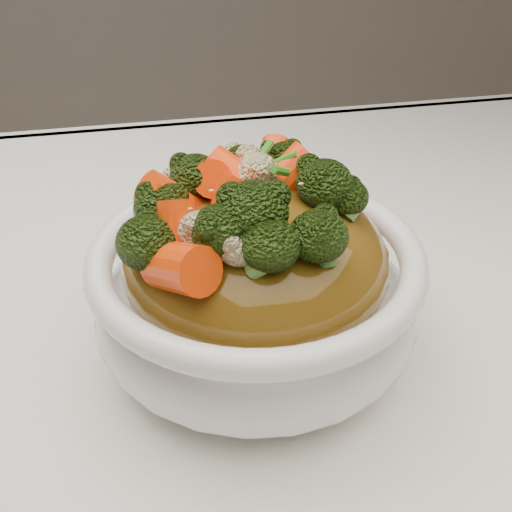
{
  "coord_description": "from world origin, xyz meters",
  "views": [
    {
      "loc": [
        -0.03,
        -0.3,
        1.03
      ],
      "look_at": [
        0.03,
        -0.01,
        0.82
      ],
      "focal_mm": 42.0,
      "sensor_mm": 36.0,
      "label": 1
    }
  ],
  "objects": [
    {
      "name": "tablecloth",
      "position": [
        0.0,
        0.0,
        0.73
      ],
      "size": [
        1.2,
        0.8,
        0.04
      ],
      "primitive_type": "cube",
      "color": "white",
      "rests_on": "dining_table"
    },
    {
      "name": "carrots",
      "position": [
        0.03,
        -0.01,
        0.88
      ],
      "size": [
        0.21,
        0.21,
        0.05
      ],
      "primitive_type": null,
      "rotation": [
        0.0,
        0.0,
        -0.35
      ],
      "color": "#FF4308",
      "rests_on": "sauce_base"
    },
    {
      "name": "sauce_base",
      "position": [
        0.03,
        -0.01,
        0.82
      ],
      "size": [
        0.21,
        0.21,
        0.09
      ],
      "primitive_type": "ellipsoid",
      "rotation": [
        0.0,
        0.0,
        -0.35
      ],
      "color": "brown",
      "rests_on": "bowl"
    },
    {
      "name": "cauliflower",
      "position": [
        0.03,
        -0.01,
        0.88
      ],
      "size": [
        0.21,
        0.21,
        0.03
      ],
      "primitive_type": null,
      "rotation": [
        0.0,
        0.0,
        -0.35
      ],
      "color": "beige",
      "rests_on": "sauce_base"
    },
    {
      "name": "bowl",
      "position": [
        0.03,
        -0.01,
        0.79
      ],
      "size": [
        0.26,
        0.26,
        0.08
      ],
      "primitive_type": null,
      "rotation": [
        0.0,
        0.0,
        -0.35
      ],
      "color": "white",
      "rests_on": "tablecloth"
    },
    {
      "name": "scallions",
      "position": [
        0.03,
        -0.01,
        0.88
      ],
      "size": [
        0.16,
        0.16,
        0.02
      ],
      "primitive_type": null,
      "rotation": [
        0.0,
        0.0,
        -0.35
      ],
      "color": "#37831E",
      "rests_on": "sauce_base"
    },
    {
      "name": "broccoli",
      "position": [
        0.03,
        -0.01,
        0.88
      ],
      "size": [
        0.21,
        0.21,
        0.04
      ],
      "primitive_type": null,
      "rotation": [
        0.0,
        0.0,
        -0.35
      ],
      "color": "black",
      "rests_on": "sauce_base"
    },
    {
      "name": "sesame_seeds",
      "position": [
        0.03,
        -0.01,
        0.88
      ],
      "size": [
        0.19,
        0.19,
        0.01
      ],
      "primitive_type": null,
      "rotation": [
        0.0,
        0.0,
        -0.35
      ],
      "color": "beige",
      "rests_on": "sauce_base"
    }
  ]
}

